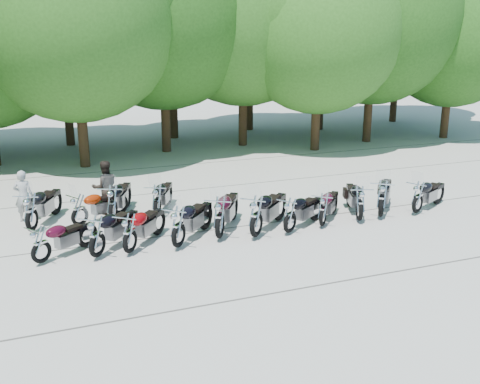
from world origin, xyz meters
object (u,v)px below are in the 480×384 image
object	(u,v)px
motorcycle_11	(31,211)
rider_1	(105,187)
motorcycle_2	(129,232)
motorcycle_8	(360,202)
motorcycle_5	(256,215)
motorcycle_9	(382,198)
rider_0	(24,196)
motorcycle_1	(97,235)
motorcycle_7	(323,209)
motorcycle_0	(40,243)
motorcycle_6	(290,214)
motorcycle_12	(79,209)
motorcycle_13	(113,203)
motorcycle_14	(157,200)
motorcycle_3	(178,226)
motorcycle_4	(220,216)
motorcycle_10	(418,196)

from	to	relation	value
motorcycle_11	rider_1	world-z (taller)	rider_1
motorcycle_2	motorcycle_11	world-z (taller)	motorcycle_11
motorcycle_8	motorcycle_2	bearing A→B (deg)	22.47
motorcycle_5	motorcycle_8	size ratio (longest dim) A/B	1.11
motorcycle_2	motorcycle_9	size ratio (longest dim) A/B	0.92
rider_0	rider_1	world-z (taller)	rider_1
motorcycle_1	rider_1	xyz separation A→B (m)	(0.76, 3.82, 0.21)
motorcycle_2	motorcycle_7	world-z (taller)	motorcycle_2
motorcycle_8	motorcycle_9	bearing A→B (deg)	-153.76
motorcycle_8	rider_1	distance (m)	8.14
rider_0	motorcycle_0	bearing A→B (deg)	115.24
motorcycle_11	motorcycle_8	bearing A→B (deg)	-170.13
motorcycle_6	motorcycle_8	bearing A→B (deg)	-118.70
motorcycle_2	motorcycle_12	size ratio (longest dim) A/B	1.09
motorcycle_12	motorcycle_2	bearing A→B (deg)	171.10
motorcycle_5	motorcycle_13	bearing A→B (deg)	8.66
motorcycle_9	motorcycle_14	size ratio (longest dim) A/B	1.10
motorcycle_3	rider_0	bearing A→B (deg)	-3.64
motorcycle_8	motorcycle_9	distance (m)	0.86
motorcycle_0	motorcycle_7	bearing A→B (deg)	-124.74
motorcycle_2	motorcycle_4	size ratio (longest dim) A/B	0.89
motorcycle_2	motorcycle_11	size ratio (longest dim) A/B	0.93
motorcycle_5	motorcycle_12	world-z (taller)	motorcycle_5
motorcycle_1	motorcycle_5	distance (m)	4.44
motorcycle_5	motorcycle_13	distance (m)	4.56
motorcycle_0	motorcycle_5	xyz separation A→B (m)	(5.82, -0.24, 0.14)
motorcycle_6	motorcycle_8	size ratio (longest dim) A/B	0.95
motorcycle_3	motorcycle_6	bearing A→B (deg)	-138.51
motorcycle_5	motorcycle_6	world-z (taller)	motorcycle_5
motorcycle_8	motorcycle_10	world-z (taller)	motorcycle_8
motorcycle_4	motorcycle_12	xyz separation A→B (m)	(-3.62, 2.54, -0.13)
motorcycle_9	motorcycle_7	bearing A→B (deg)	42.20
motorcycle_0	motorcycle_10	bearing A→B (deg)	-124.62
motorcycle_6	motorcycle_3	bearing A→B (deg)	56.11
motorcycle_10	rider_0	bearing A→B (deg)	45.32
motorcycle_9	motorcycle_13	distance (m)	8.41
motorcycle_0	motorcycle_6	size ratio (longest dim) A/B	0.94
motorcycle_1	motorcycle_11	distance (m)	3.09
motorcycle_2	motorcycle_8	xyz separation A→B (m)	(7.14, 0.09, 0.01)
motorcycle_11	rider_0	world-z (taller)	rider_0
motorcycle_14	motorcycle_8	bearing A→B (deg)	-177.60
motorcycle_1	motorcycle_3	xyz separation A→B (m)	(2.16, -0.09, 0.02)
motorcycle_5	motorcycle_9	size ratio (longest dim) A/B	1.03
motorcycle_5	motorcycle_12	xyz separation A→B (m)	(-4.62, 2.82, -0.13)
motorcycle_3	motorcycle_10	world-z (taller)	motorcycle_3
motorcycle_0	motorcycle_7	distance (m)	8.08
motorcycle_1	motorcycle_14	world-z (taller)	motorcycle_1
motorcycle_3	motorcycle_7	xyz separation A→B (m)	(4.54, 0.15, -0.08)
motorcycle_0	motorcycle_5	distance (m)	5.83
motorcycle_13	rider_1	xyz separation A→B (m)	(-0.05, 1.17, 0.19)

